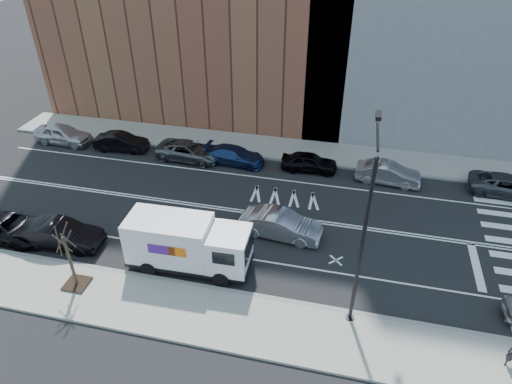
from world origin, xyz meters
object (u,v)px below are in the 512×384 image
at_px(far_parked_b, 121,142).
at_px(driving_sedan, 281,225).
at_px(far_parked_a, 63,134).
at_px(fedex_van, 187,244).

bearing_deg(far_parked_b, driving_sedan, -123.02).
bearing_deg(driving_sedan, far_parked_a, 73.13).
height_order(far_parked_a, driving_sedan, driving_sedan).
distance_m(fedex_van, driving_sedan, 5.83).
bearing_deg(far_parked_a, driving_sedan, -109.23).
height_order(far_parked_a, far_parked_b, far_parked_a).
bearing_deg(far_parked_a, fedex_van, -124.97).
relative_size(far_parked_a, far_parked_b, 1.10).
height_order(fedex_van, far_parked_b, fedex_van).
xyz_separation_m(far_parked_a, driving_sedan, (19.36, -7.71, 0.01)).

